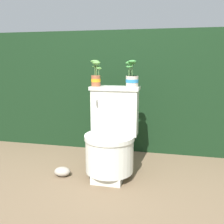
{
  "coord_description": "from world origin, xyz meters",
  "views": [
    {
      "loc": [
        0.45,
        -1.99,
        1.0
      ],
      "look_at": [
        -0.0,
        0.09,
        0.56
      ],
      "focal_mm": 40.0,
      "sensor_mm": 36.0,
      "label": 1
    }
  ],
  "objects_px": {
    "potted_plant_midleft": "(132,78)",
    "garden_stone": "(62,172)",
    "potted_plant_left": "(96,76)",
    "toilet": "(111,139)"
  },
  "relations": [
    {
      "from": "potted_plant_midleft",
      "to": "toilet",
      "type": "bearing_deg",
      "value": -139.54
    },
    {
      "from": "potted_plant_left",
      "to": "potted_plant_midleft",
      "type": "bearing_deg",
      "value": 0.97
    },
    {
      "from": "toilet",
      "to": "potted_plant_midleft",
      "type": "height_order",
      "value": "potted_plant_midleft"
    },
    {
      "from": "potted_plant_midleft",
      "to": "garden_stone",
      "type": "xyz_separation_m",
      "value": [
        -0.57,
        -0.27,
        -0.81
      ]
    },
    {
      "from": "potted_plant_left",
      "to": "potted_plant_midleft",
      "type": "height_order",
      "value": "same"
    },
    {
      "from": "potted_plant_midleft",
      "to": "garden_stone",
      "type": "distance_m",
      "value": 1.03
    },
    {
      "from": "toilet",
      "to": "potted_plant_midleft",
      "type": "distance_m",
      "value": 0.57
    },
    {
      "from": "toilet",
      "to": "garden_stone",
      "type": "xyz_separation_m",
      "value": [
        -0.41,
        -0.14,
        -0.28
      ]
    },
    {
      "from": "garden_stone",
      "to": "potted_plant_midleft",
      "type": "bearing_deg",
      "value": 25.38
    },
    {
      "from": "potted_plant_left",
      "to": "garden_stone",
      "type": "distance_m",
      "value": 0.9
    }
  ]
}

